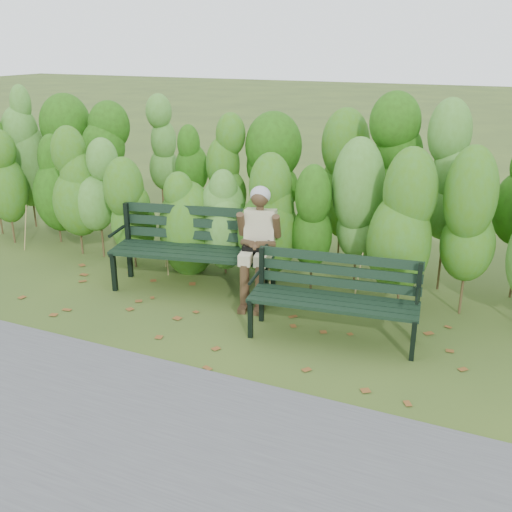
% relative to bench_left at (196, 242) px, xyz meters
% --- Properties ---
extents(ground, '(80.00, 80.00, 0.00)m').
position_rel_bench_left_xyz_m(ground, '(1.07, -0.87, -0.60)').
color(ground, '#33451D').
extents(footpath, '(60.00, 2.50, 0.01)m').
position_rel_bench_left_xyz_m(footpath, '(1.07, -3.07, -0.60)').
color(footpath, '#474749').
rests_on(footpath, ground).
extents(hedge_band, '(11.04, 1.67, 2.42)m').
position_rel_bench_left_xyz_m(hedge_band, '(1.07, 0.99, 0.65)').
color(hedge_band, '#47381E').
rests_on(hedge_band, ground).
extents(leaf_litter, '(5.79, 2.14, 0.01)m').
position_rel_bench_left_xyz_m(leaf_litter, '(1.27, -0.88, -0.60)').
color(leaf_litter, brown).
rests_on(leaf_litter, ground).
extents(bench_left, '(2.14, 1.07, 1.02)m').
position_rel_bench_left_xyz_m(bench_left, '(0.00, 0.00, 0.00)').
color(bench_left, black).
rests_on(bench_left, ground).
extents(bench_right, '(1.82, 0.79, 0.88)m').
position_rel_bench_left_xyz_m(bench_right, '(2.02, -0.59, -0.08)').
color(bench_right, black).
rests_on(bench_right, ground).
extents(seated_woman, '(0.56, 0.82, 1.39)m').
position_rel_bench_left_xyz_m(seated_woman, '(0.88, -0.03, 0.19)').
color(seated_woman, '#B7B08B').
rests_on(seated_woman, ground).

